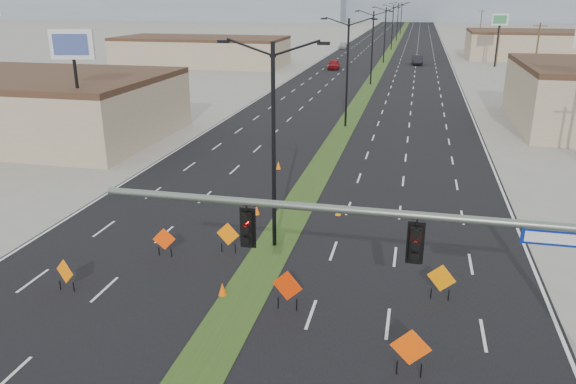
% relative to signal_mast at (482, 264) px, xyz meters
% --- Properties ---
extents(road_surface, '(25.00, 400.00, 0.02)m').
position_rel_signal_mast_xyz_m(road_surface, '(-8.56, 98.00, -4.79)').
color(road_surface, black).
rests_on(road_surface, ground).
extents(median_strip, '(2.00, 400.00, 0.04)m').
position_rel_signal_mast_xyz_m(median_strip, '(-8.56, 98.00, -4.79)').
color(median_strip, '#294518').
rests_on(median_strip, ground).
extents(building_sw_far, '(30.00, 14.00, 4.50)m').
position_rel_signal_mast_xyz_m(building_sw_far, '(-40.56, 83.00, -2.54)').
color(building_sw_far, tan).
rests_on(building_sw_far, ground).
extents(signal_mast, '(16.30, 0.60, 8.00)m').
position_rel_signal_mast_xyz_m(signal_mast, '(0.00, 0.00, 0.00)').
color(signal_mast, slate).
rests_on(signal_mast, ground).
extents(streetlight_0, '(5.15, 0.24, 10.02)m').
position_rel_signal_mast_xyz_m(streetlight_0, '(-8.56, 10.00, 0.63)').
color(streetlight_0, black).
rests_on(streetlight_0, ground).
extents(streetlight_1, '(5.15, 0.24, 10.02)m').
position_rel_signal_mast_xyz_m(streetlight_1, '(-8.56, 38.00, 0.63)').
color(streetlight_1, black).
rests_on(streetlight_1, ground).
extents(streetlight_2, '(5.15, 0.24, 10.02)m').
position_rel_signal_mast_xyz_m(streetlight_2, '(-8.56, 66.00, 0.63)').
color(streetlight_2, black).
rests_on(streetlight_2, ground).
extents(streetlight_3, '(5.15, 0.24, 10.02)m').
position_rel_signal_mast_xyz_m(streetlight_3, '(-8.56, 94.00, 0.63)').
color(streetlight_3, black).
rests_on(streetlight_3, ground).
extents(streetlight_4, '(5.15, 0.24, 10.02)m').
position_rel_signal_mast_xyz_m(streetlight_4, '(-8.56, 122.00, 0.63)').
color(streetlight_4, black).
rests_on(streetlight_4, ground).
extents(streetlight_5, '(5.15, 0.24, 10.02)m').
position_rel_signal_mast_xyz_m(streetlight_5, '(-8.56, 150.00, 0.63)').
color(streetlight_5, black).
rests_on(streetlight_5, ground).
extents(streetlight_6, '(5.15, 0.24, 10.02)m').
position_rel_signal_mast_xyz_m(streetlight_6, '(-8.56, 178.00, 0.63)').
color(streetlight_6, black).
rests_on(streetlight_6, ground).
extents(utility_pole_1, '(1.60, 0.20, 9.00)m').
position_rel_signal_mast_xyz_m(utility_pole_1, '(11.44, 58.00, -0.12)').
color(utility_pole_1, '#4C3823').
rests_on(utility_pole_1, ground).
extents(utility_pole_2, '(1.60, 0.20, 9.00)m').
position_rel_signal_mast_xyz_m(utility_pole_2, '(11.44, 93.00, -0.12)').
color(utility_pole_2, '#4C3823').
rests_on(utility_pole_2, ground).
extents(utility_pole_3, '(1.60, 0.20, 9.00)m').
position_rel_signal_mast_xyz_m(utility_pole_3, '(11.44, 128.00, -0.12)').
color(utility_pole_3, '#4C3823').
rests_on(utility_pole_3, ground).
extents(car_left, '(2.15, 4.75, 1.58)m').
position_rel_signal_mast_xyz_m(car_left, '(-16.28, 82.45, -4.00)').
color(car_left, maroon).
rests_on(car_left, ground).
extents(car_mid, '(2.07, 5.11, 1.65)m').
position_rel_signal_mast_xyz_m(car_mid, '(-2.32, 92.62, -3.97)').
color(car_mid, black).
rests_on(car_mid, ground).
extents(car_far, '(2.07, 4.65, 1.32)m').
position_rel_signal_mast_xyz_m(car_far, '(-20.06, 122.67, -4.13)').
color(car_far, '#A7AAB0').
rests_on(car_far, ground).
extents(construction_sign_0, '(1.04, 0.45, 1.47)m').
position_rel_signal_mast_xyz_m(construction_sign_0, '(-16.06, 3.58, -3.93)').
color(construction_sign_0, orange).
rests_on(construction_sign_0, ground).
extents(construction_sign_1, '(1.08, 0.27, 1.46)m').
position_rel_signal_mast_xyz_m(construction_sign_1, '(-13.40, 7.63, -3.94)').
color(construction_sign_1, '#FF4105').
rests_on(construction_sign_1, ground).
extents(construction_sign_2, '(1.18, 0.18, 1.58)m').
position_rel_signal_mast_xyz_m(construction_sign_2, '(-10.56, 8.71, -3.86)').
color(construction_sign_2, orange).
rests_on(construction_sign_2, ground).
extents(construction_sign_3, '(1.28, 0.33, 1.74)m').
position_rel_signal_mast_xyz_m(construction_sign_3, '(-6.56, 4.17, -3.77)').
color(construction_sign_3, red).
rests_on(construction_sign_3, ground).
extents(construction_sign_4, '(1.34, 0.06, 1.79)m').
position_rel_signal_mast_xyz_m(construction_sign_4, '(-1.71, 1.00, -3.74)').
color(construction_sign_4, '#F84905').
rests_on(construction_sign_4, ground).
extents(construction_sign_5, '(1.15, 0.44, 1.61)m').
position_rel_signal_mast_xyz_m(construction_sign_5, '(-0.58, 6.34, -3.85)').
color(construction_sign_5, orange).
rests_on(construction_sign_5, ground).
extents(cone_0, '(0.43, 0.43, 0.61)m').
position_rel_signal_mast_xyz_m(cone_0, '(-9.45, 4.65, -4.48)').
color(cone_0, '#E85804').
rests_on(cone_0, ground).
extents(cone_1, '(0.36, 0.36, 0.58)m').
position_rel_signal_mast_xyz_m(cone_1, '(-10.58, 13.87, -4.50)').
color(cone_1, '#FF5A05').
rests_on(cone_1, ground).
extents(cone_2, '(0.38, 0.38, 0.59)m').
position_rel_signal_mast_xyz_m(cone_2, '(-6.00, 14.83, -4.50)').
color(cone_2, orange).
rests_on(cone_2, ground).
extents(cone_3, '(0.43, 0.43, 0.60)m').
position_rel_signal_mast_xyz_m(cone_3, '(-11.51, 22.89, -4.49)').
color(cone_3, '#FD6805').
rests_on(cone_3, ground).
extents(pole_sign_west, '(3.16, 1.01, 9.67)m').
position_rel_signal_mast_xyz_m(pole_sign_west, '(-26.57, 22.07, 3.11)').
color(pole_sign_west, black).
rests_on(pole_sign_west, ground).
extents(pole_sign_east_far, '(2.94, 1.13, 9.05)m').
position_rel_signal_mast_xyz_m(pole_sign_east_far, '(11.13, 92.14, 2.56)').
color(pole_sign_east_far, black).
rests_on(pole_sign_east_far, ground).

